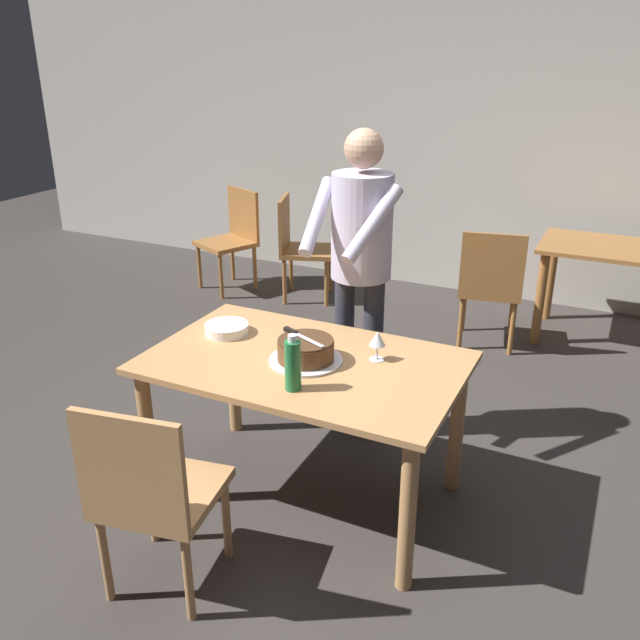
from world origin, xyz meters
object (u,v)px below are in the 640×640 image
object	(u,v)px
background_chair_0	(233,236)
background_chair_1	(299,244)
cake_on_platter	(306,351)
person_cutting_cake	(360,254)
background_chair_2	(490,284)
background_table	(609,267)
wine_glass_near	(377,339)
main_dining_table	(304,382)
water_bottle	(293,365)
plate_stack	(227,329)
chair_near_side	(152,491)
cake_knife	(296,334)

from	to	relation	value
background_chair_0	background_chair_1	size ratio (longest dim) A/B	1.00
cake_on_platter	background_chair_1	xyz separation A→B (m)	(-1.34, 2.51, -0.31)
cake_on_platter	person_cutting_cake	world-z (taller)	person_cutting_cake
background_chair_0	background_chair_1	world-z (taller)	same
person_cutting_cake	background_chair_2	distance (m)	1.67
background_table	background_chair_2	distance (m)	0.91
wine_glass_near	background_chair_1	xyz separation A→B (m)	(-1.62, 2.35, -0.36)
background_table	background_chair_0	distance (m)	3.16
main_dining_table	cake_on_platter	bearing A→B (deg)	-39.06
background_chair_2	person_cutting_cake	bearing A→B (deg)	-105.17
water_bottle	main_dining_table	bearing A→B (deg)	107.60
plate_stack	background_table	world-z (taller)	plate_stack
cake_on_platter	water_bottle	xyz separation A→B (m)	(0.07, -0.26, 0.06)
water_bottle	background_chair_2	bearing A→B (deg)	82.57
water_bottle	background_table	distance (m)	3.15
background_chair_1	background_chair_2	distance (m)	1.76
main_dining_table	plate_stack	size ratio (longest dim) A/B	6.58
plate_stack	background_table	xyz separation A→B (m)	(1.65, 2.57, -0.20)
background_chair_1	background_chair_2	size ratio (longest dim) A/B	1.00
wine_glass_near	background_table	size ratio (longest dim) A/B	0.14
main_dining_table	background_table	bearing A→B (deg)	66.55
plate_stack	background_chair_0	world-z (taller)	background_chair_0
main_dining_table	cake_on_platter	size ratio (longest dim) A/B	4.26
background_table	background_chair_0	size ratio (longest dim) A/B	1.11
main_dining_table	person_cutting_cake	world-z (taller)	person_cutting_cake
water_bottle	background_chair_0	size ratio (longest dim) A/B	0.28
plate_stack	water_bottle	world-z (taller)	water_bottle
background_chair_0	water_bottle	bearing A→B (deg)	-52.89
main_dining_table	background_chair_1	bearing A→B (deg)	117.94
wine_glass_near	background_chair_1	size ratio (longest dim) A/B	0.16
background_table	background_chair_2	xyz separation A→B (m)	(-0.75, -0.50, -0.09)
background_table	background_chair_0	world-z (taller)	background_chair_0
background_chair_2	chair_near_side	bearing A→B (deg)	-102.24
chair_near_side	background_chair_1	size ratio (longest dim) A/B	1.00
main_dining_table	background_chair_0	xyz separation A→B (m)	(-1.99, 2.48, -0.14)
cake_knife	background_table	distance (m)	2.93
cake_knife	main_dining_table	bearing A→B (deg)	-18.39
person_cutting_cake	background_chair_1	world-z (taller)	person_cutting_cake
water_bottle	background_chair_0	distance (m)	3.47
cake_knife	water_bottle	xyz separation A→B (m)	(0.14, -0.29, -0.00)
main_dining_table	cake_knife	world-z (taller)	cake_knife
main_dining_table	wine_glass_near	size ratio (longest dim) A/B	10.05
background_chair_1	plate_stack	bearing A→B (deg)	-70.79
water_bottle	wine_glass_near	bearing A→B (deg)	62.64
plate_stack	water_bottle	bearing A→B (deg)	-33.00
water_bottle	background_chair_0	world-z (taller)	water_bottle
background_chair_0	main_dining_table	bearing A→B (deg)	-51.18
wine_glass_near	background_chair_0	bearing A→B (deg)	134.54
cake_knife	chair_near_side	bearing A→B (deg)	-102.96
plate_stack	background_chair_2	world-z (taller)	background_chair_2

